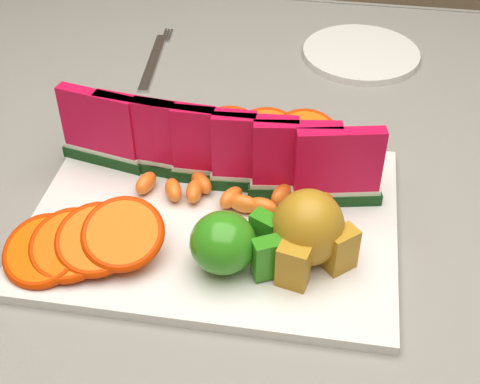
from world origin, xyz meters
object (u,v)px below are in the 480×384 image
at_px(side_plate, 361,53).
at_px(fork, 155,59).
at_px(pear_cluster, 309,231).
at_px(platter, 215,218).
at_px(apple_cluster, 230,243).

bearing_deg(side_plate, fork, -168.16).
height_order(pear_cluster, side_plate, pear_cluster).
distance_m(platter, apple_cluster, 0.09).
height_order(pear_cluster, fork, pear_cluster).
bearing_deg(pear_cluster, apple_cluster, -162.61).
relative_size(platter, pear_cluster, 4.23).
height_order(platter, pear_cluster, pear_cluster).
relative_size(pear_cluster, fork, 0.48).
distance_m(apple_cluster, pear_cluster, 0.08).
distance_m(side_plate, fork, 0.32).
distance_m(apple_cluster, side_plate, 0.50).
height_order(apple_cluster, fork, apple_cluster).
relative_size(apple_cluster, fork, 0.50).
relative_size(platter, apple_cluster, 4.06).
distance_m(platter, side_plate, 0.44).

